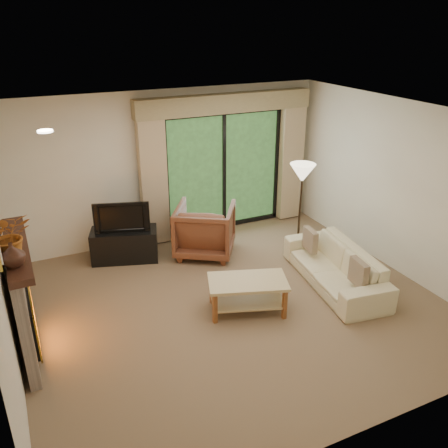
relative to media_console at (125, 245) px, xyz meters
name	(u,v)px	position (x,y,z in m)	size (l,w,h in m)	color
floor	(233,304)	(1.01, -1.95, -0.26)	(5.50, 5.50, 0.00)	#7D6247
ceiling	(235,116)	(1.01, -1.95, 2.34)	(5.50, 5.50, 0.00)	white
wall_back	(170,167)	(1.01, 0.55, 1.04)	(5.00, 5.00, 0.00)	silver
wall_front	(365,324)	(1.01, -4.45, 1.04)	(5.00, 5.00, 0.00)	silver
wall_left	(0,262)	(-1.74, -1.95, 1.04)	(5.00, 5.00, 0.00)	silver
wall_right	(398,188)	(3.76, -1.95, 1.04)	(5.00, 5.00, 0.00)	silver
fireplace	(21,299)	(-1.62, -1.75, 0.42)	(0.24, 1.70, 1.37)	gray
sliding_door	(224,171)	(2.01, 0.50, 0.84)	(2.26, 0.10, 2.16)	black
curtain_left	(153,177)	(0.66, 0.39, 0.94)	(0.45, 0.18, 2.35)	tan
curtain_right	(291,159)	(3.36, 0.39, 0.94)	(0.45, 0.18, 2.35)	tan
cornice	(226,103)	(2.01, 0.41, 2.06)	(3.20, 0.24, 0.32)	tan
media_console	(125,245)	(0.00, 0.00, 0.00)	(1.05, 0.47, 0.52)	black
tv	(122,216)	(0.00, 0.00, 0.51)	(0.87, 0.11, 0.50)	black
armchair	(205,230)	(1.27, -0.35, 0.17)	(0.92, 0.95, 0.86)	brown
sofa	(335,266)	(2.62, -2.08, 0.03)	(1.97, 0.77, 0.58)	beige
pillow_near	(359,273)	(2.55, -2.65, 0.23)	(0.09, 0.36, 0.36)	brown
pillow_far	(310,240)	(2.55, -1.51, 0.23)	(0.09, 0.35, 0.35)	brown
coffee_table	(247,295)	(1.12, -2.16, -0.03)	(1.04, 0.57, 0.47)	tan
floor_lamp	(300,209)	(2.72, -0.95, 0.51)	(0.41, 0.41, 1.53)	#F6E8C1
vase	(12,255)	(-1.60, -2.26, 1.24)	(0.24, 0.24, 0.25)	#371C14
branches	(9,235)	(-1.60, -2.03, 1.35)	(0.44, 0.38, 0.48)	#B05F1F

